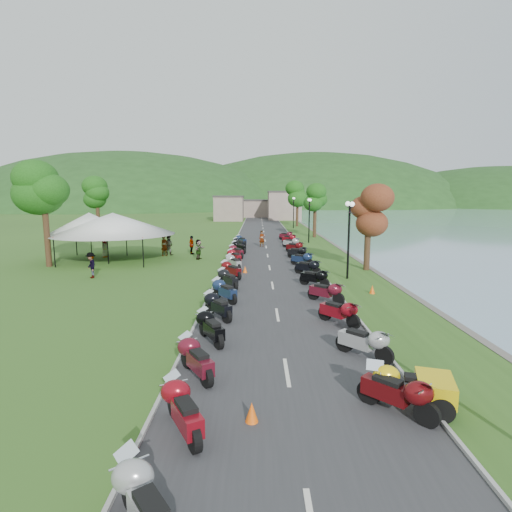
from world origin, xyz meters
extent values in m
plane|color=#3F6F24|center=(0.00, 0.00, 0.00)|extent=(400.00, 400.00, 0.00)
cube|color=#353538|center=(0.00, 40.00, 0.01)|extent=(7.00, 120.00, 0.02)
cube|color=gray|center=(-2.00, 85.00, 2.50)|extent=(18.00, 16.00, 5.00)
imported|color=slate|center=(-9.32, 27.91, 0.00)|extent=(0.84, 0.84, 1.89)
imported|color=slate|center=(-9.06, 28.44, 0.00)|extent=(1.00, 0.72, 1.84)
imported|color=slate|center=(-11.95, 18.22, 0.00)|extent=(1.03, 1.17, 1.73)
cone|color=#F2590C|center=(-1.05, 1.25, 0.26)|extent=(0.33, 0.33, 0.52)
camera|label=1|loc=(-0.91, -7.74, 5.49)|focal=28.00mm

